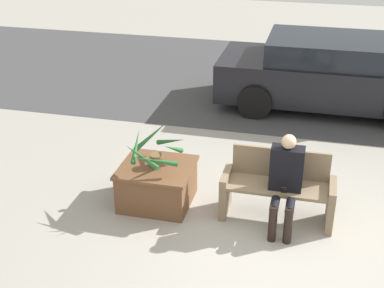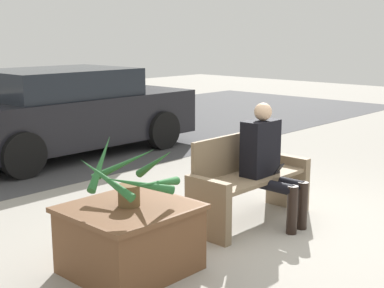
# 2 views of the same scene
# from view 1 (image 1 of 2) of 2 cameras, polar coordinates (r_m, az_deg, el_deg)

# --- Properties ---
(ground_plane) EXTENTS (30.00, 30.00, 0.00)m
(ground_plane) POSITION_cam_1_polar(r_m,az_deg,el_deg) (6.71, 9.19, -10.38)
(ground_plane) COLOR #9E998E
(road_surface) EXTENTS (20.00, 6.00, 0.01)m
(road_surface) POSITION_cam_1_polar(r_m,az_deg,el_deg) (12.16, 11.95, 6.50)
(road_surface) COLOR #424244
(road_surface) RESTS_ON ground_plane
(bench) EXTENTS (1.44, 0.52, 0.89)m
(bench) POSITION_cam_1_polar(r_m,az_deg,el_deg) (6.98, 9.16, -4.71)
(bench) COLOR #7A664C
(bench) RESTS_ON ground_plane
(person_seated) EXTENTS (0.41, 0.62, 1.24)m
(person_seated) POSITION_cam_1_polar(r_m,az_deg,el_deg) (6.69, 9.95, -3.63)
(person_seated) COLOR black
(person_seated) RESTS_ON ground_plane
(planter_box) EXTENTS (0.97, 0.90, 0.56)m
(planter_box) POSITION_cam_1_polar(r_m,az_deg,el_deg) (7.27, -3.75, -4.19)
(planter_box) COLOR brown
(planter_box) RESTS_ON ground_plane
(potted_plant) EXTENTS (0.78, 0.80, 0.55)m
(potted_plant) POSITION_cam_1_polar(r_m,az_deg,el_deg) (7.01, -3.95, -0.75)
(potted_plant) COLOR brown
(potted_plant) RESTS_ON planter_box
(parked_car) EXTENTS (4.19, 1.98, 1.37)m
(parked_car) POSITION_cam_1_polar(r_m,az_deg,el_deg) (10.63, 14.35, 7.34)
(parked_car) COLOR black
(parked_car) RESTS_ON ground_plane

